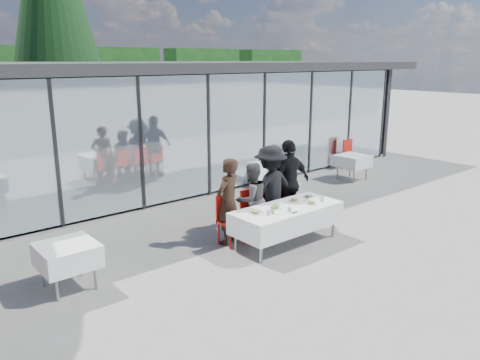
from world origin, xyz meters
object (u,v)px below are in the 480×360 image
plate_a (255,212)px  folded_eyeglasses (295,213)px  diner_c (270,188)px  diner_d (289,183)px  plate_extra (311,203)px  juice_bottle (272,210)px  plate_b (275,207)px  diner_a (228,201)px  diner_chair_d (289,201)px  diner_b (251,200)px  spare_table_right (353,161)px  dining_table (287,217)px  spare_chair_b (345,152)px  plate_d (309,196)px  lounger (270,179)px  spare_table_left (67,255)px  diner_chair_b (252,211)px  plate_c (295,200)px  diner_chair_a (229,217)px  spare_chair_a (339,152)px  diner_chair_c (271,206)px

plate_a → folded_eyeglasses: (0.59, -0.43, -0.02)m
diner_c → diner_d: size_ratio=0.97×
plate_extra → juice_bottle: juice_bottle is taller
plate_b → folded_eyeglasses: plate_b is taller
diner_a → diner_chair_d: (1.68, -0.02, -0.31)m
diner_b → spare_table_right: diner_b is taller
dining_table → diner_c: size_ratio=1.24×
folded_eyeglasses → spare_chair_b: (6.37, 3.78, -0.22)m
plate_d → plate_extra: (-0.33, -0.35, 0.00)m
diner_b → lounger: size_ratio=1.06×
folded_eyeglasses → spare_table_left: 4.01m
diner_chair_b → diner_a: bearing=177.7°
diner_d → plate_c: size_ratio=7.62×
dining_table → plate_extra: plate_extra is taller
dining_table → plate_a: (-0.74, 0.09, 0.24)m
plate_c → spare_chair_b: (5.83, 3.27, -0.24)m
spare_table_right → spare_chair_b: (1.05, 1.11, -0.02)m
diner_c → spare_table_left: diner_c is taller
plate_a → folded_eyeglasses: size_ratio=1.76×
lounger → diner_chair_d: bearing=-125.7°
plate_a → spare_chair_b: bearing=25.7°
diner_d → diner_chair_b: bearing=5.2°
diner_b → diner_d: size_ratio=0.81×
juice_bottle → folded_eyeglasses: 0.42m
dining_table → folded_eyeglasses: 0.43m
plate_b → spare_chair_b: bearing=27.5°
juice_bottle → diner_chair_d: bearing=32.6°
diner_chair_b → spare_table_right: diner_chair_b is taller
dining_table → plate_b: size_ratio=9.16×
juice_bottle → spare_chair_b: size_ratio=0.14×
diner_chair_a → plate_extra: size_ratio=3.95×
diner_c → plate_c: diner_c is taller
diner_d → spare_chair_b: bearing=-149.8°
diner_a → diner_chair_d: diner_a is taller
plate_d → spare_table_right: plate_d is taller
diner_a → diner_c: diner_c is taller
diner_d → spare_chair_a: diner_d is taller
juice_bottle → diner_chair_a: bearing=113.1°
diner_a → diner_d: diner_d is taller
diner_a → spare_chair_b: 7.56m
diner_chair_b → plate_extra: (0.73, -0.93, 0.24)m
spare_chair_a → plate_d: bearing=-147.1°
diner_chair_c → diner_c: bearing=90.0°
diner_a → diner_chair_a: (0.00, -0.02, -0.31)m
folded_eyeglasses → lounger: size_ratio=0.10×
plate_c → spare_chair_b: 6.69m
plate_a → spare_table_right: bearing=20.7°
diner_b → spare_table_right: size_ratio=1.77×
dining_table → plate_c: bearing=23.3°
diner_chair_b → diner_d: 1.15m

